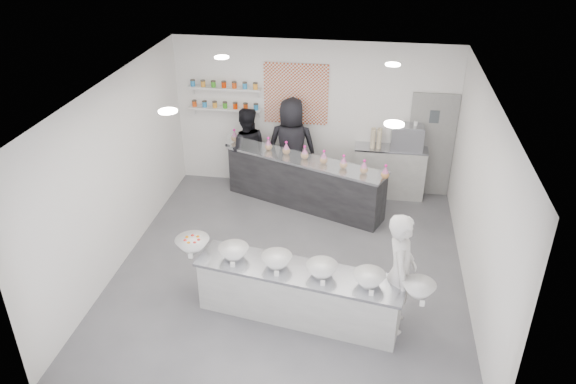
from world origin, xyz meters
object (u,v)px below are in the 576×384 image
object	(u,v)px
espresso_ledge	(389,172)
staff_right	(292,147)
prep_counter	(299,293)
woman_prep	(400,273)
staff_left	(246,150)
espresso_machine	(407,137)
back_bar	(304,182)

from	to	relation	value
espresso_ledge	staff_right	xyz separation A→B (m)	(-1.92, -0.18, 0.47)
prep_counter	woman_prep	size ratio (longest dim) A/B	1.64
staff_left	woman_prep	bearing A→B (deg)	116.30
espresso_ledge	espresso_machine	size ratio (longest dim) A/B	2.30
back_bar	woman_prep	world-z (taller)	woman_prep
woman_prep	staff_right	world-z (taller)	staff_right
espresso_machine	woman_prep	world-z (taller)	woman_prep
staff_left	staff_right	size ratio (longest dim) A/B	0.88
espresso_machine	staff_left	xyz separation A→B (m)	(-3.11, -0.18, -0.40)
prep_counter	back_bar	xyz separation A→B (m)	(-0.35, 3.22, 0.10)
espresso_machine	staff_left	bearing A→B (deg)	-176.69
back_bar	espresso_machine	size ratio (longest dim) A/B	5.26
espresso_machine	espresso_ledge	bearing A→B (deg)	180.00
prep_counter	staff_left	xyz separation A→B (m)	(-1.58, 3.71, 0.47)
back_bar	espresso_ledge	bearing A→B (deg)	44.27
prep_counter	staff_right	world-z (taller)	staff_right
staff_left	staff_right	distance (m)	0.92
woman_prep	staff_left	bearing A→B (deg)	41.05
back_bar	staff_left	bearing A→B (deg)	179.97
back_bar	staff_right	xyz separation A→B (m)	(-0.32, 0.49, 0.49)
prep_counter	espresso_machine	xyz separation A→B (m)	(1.53, 3.89, 0.87)
prep_counter	espresso_ledge	size ratio (longest dim) A/B	2.10
prep_counter	staff_left	size ratio (longest dim) A/B	1.68
espresso_ledge	prep_counter	bearing A→B (deg)	-107.87
espresso_machine	staff_right	world-z (taller)	staff_right
back_bar	espresso_machine	bearing A→B (deg)	41.22
back_bar	prep_counter	bearing A→B (deg)	-62.21
espresso_ledge	staff_left	xyz separation A→B (m)	(-2.83, -0.18, 0.35)
back_bar	staff_left	xyz separation A→B (m)	(-1.23, 0.49, 0.38)
espresso_machine	staff_right	bearing A→B (deg)	-175.32
espresso_machine	back_bar	bearing A→B (deg)	-160.40
espresso_ledge	woman_prep	distance (m)	3.88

